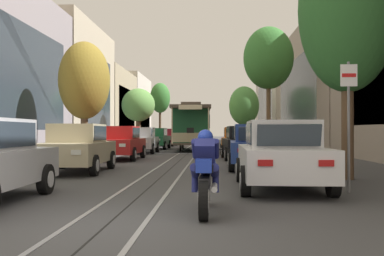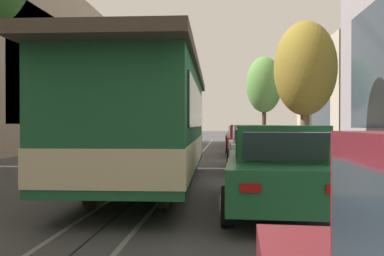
{
  "view_description": "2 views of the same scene",
  "coord_description": "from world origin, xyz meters",
  "px_view_note": "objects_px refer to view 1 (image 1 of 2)",
  "views": [
    {
      "loc": [
        1.51,
        -6.3,
        1.34
      ],
      "look_at": [
        -0.18,
        30.42,
        1.61
      ],
      "focal_mm": 42.17,
      "sensor_mm": 36.0,
      "label": 1
    },
    {
      "loc": [
        -1.89,
        35.17,
        1.6
      ],
      "look_at": [
        0.55,
        7.04,
        1.34
      ],
      "focal_mm": 36.38,
      "sensor_mm": 36.0,
      "label": 2
    }
  ],
  "objects_px": {
    "parked_car_maroon_sixth_left": "(165,137)",
    "street_tree_kerb_right_second": "(268,58)",
    "parked_car_orange_fourth_right": "(237,140)",
    "street_tree_kerb_right_near": "(347,11)",
    "parked_car_white_near_right": "(281,154)",
    "street_tree_kerb_left_fourth": "(160,98)",
    "cable_car_trolley": "(192,127)",
    "street_tree_kerb_left_second": "(84,81)",
    "street_sign_post": "(349,112)",
    "parked_car_beige_second_left": "(77,148)",
    "street_tree_kerb_left_mid": "(138,105)",
    "pedestrian_on_left_pavement": "(277,136)",
    "parked_car_green_fifth_left": "(156,138)",
    "parked_car_blue_second_right": "(256,146)",
    "motorcycle_with_rider": "(205,173)",
    "street_tree_kerb_right_mid": "(244,106)",
    "parked_car_yellow_far_left": "(171,136)",
    "parked_car_silver_fourth_left": "(141,140)",
    "parked_car_black_mid_right": "(244,143)",
    "parked_car_red_mid_left": "(120,143)"
  },
  "relations": [
    {
      "from": "parked_car_maroon_sixth_left",
      "to": "street_tree_kerb_right_second",
      "type": "xyz_separation_m",
      "value": [
        8.23,
        -10.22,
        5.54
      ]
    },
    {
      "from": "parked_car_orange_fourth_right",
      "to": "street_tree_kerb_right_near",
      "type": "bearing_deg",
      "value": -80.83
    },
    {
      "from": "parked_car_white_near_right",
      "to": "street_tree_kerb_left_fourth",
      "type": "xyz_separation_m",
      "value": [
        -8.18,
        45.66,
        4.69
      ]
    },
    {
      "from": "parked_car_maroon_sixth_left",
      "to": "cable_car_trolley",
      "type": "relative_size",
      "value": 0.48
    },
    {
      "from": "street_tree_kerb_left_second",
      "to": "street_tree_kerb_left_fourth",
      "type": "xyz_separation_m",
      "value": [
        0.3,
        32.3,
        1.44
      ]
    },
    {
      "from": "street_tree_kerb_right_near",
      "to": "street_tree_kerb_right_second",
      "type": "xyz_separation_m",
      "value": [
        0.07,
        18.33,
        1.65
      ]
    },
    {
      "from": "street_tree_kerb_right_near",
      "to": "street_sign_post",
      "type": "relative_size",
      "value": 2.47
    },
    {
      "from": "parked_car_beige_second_left",
      "to": "street_tree_kerb_left_mid",
      "type": "height_order",
      "value": "street_tree_kerb_left_mid"
    },
    {
      "from": "street_tree_kerb_right_second",
      "to": "pedestrian_on_left_pavement",
      "type": "bearing_deg",
      "value": 79.07
    },
    {
      "from": "parked_car_beige_second_left",
      "to": "street_sign_post",
      "type": "height_order",
      "value": "street_sign_post"
    },
    {
      "from": "parked_car_beige_second_left",
      "to": "street_tree_kerb_left_fourth",
      "type": "distance_m",
      "value": 41.88
    },
    {
      "from": "parked_car_green_fifth_left",
      "to": "street_tree_kerb_left_second",
      "type": "bearing_deg",
      "value": -103.95
    },
    {
      "from": "parked_car_maroon_sixth_left",
      "to": "parked_car_white_near_right",
      "type": "xyz_separation_m",
      "value": [
        5.98,
        -30.72,
        0.0
      ]
    },
    {
      "from": "parked_car_orange_fourth_right",
      "to": "parked_car_beige_second_left",
      "type": "bearing_deg",
      "value": -115.81
    },
    {
      "from": "parked_car_white_near_right",
      "to": "parked_car_blue_second_right",
      "type": "bearing_deg",
      "value": 90.43
    },
    {
      "from": "pedestrian_on_left_pavement",
      "to": "cable_car_trolley",
      "type": "bearing_deg",
      "value": -127.41
    },
    {
      "from": "parked_car_orange_fourth_right",
      "to": "motorcycle_with_rider",
      "type": "height_order",
      "value": "parked_car_orange_fourth_right"
    },
    {
      "from": "parked_car_orange_fourth_right",
      "to": "street_tree_kerb_left_fourth",
      "type": "xyz_separation_m",
      "value": [
        -8.06,
        29.3,
        4.69
      ]
    },
    {
      "from": "street_tree_kerb_right_mid",
      "to": "street_tree_kerb_right_near",
      "type": "bearing_deg",
      "value": -89.8
    },
    {
      "from": "parked_car_yellow_far_left",
      "to": "motorcycle_with_rider",
      "type": "bearing_deg",
      "value": -83.89
    },
    {
      "from": "parked_car_beige_second_left",
      "to": "parked_car_silver_fourth_left",
      "type": "height_order",
      "value": "same"
    },
    {
      "from": "parked_car_yellow_far_left",
      "to": "parked_car_green_fifth_left",
      "type": "bearing_deg",
      "value": -89.76
    },
    {
      "from": "parked_car_blue_second_right",
      "to": "pedestrian_on_left_pavement",
      "type": "relative_size",
      "value": 2.8
    },
    {
      "from": "parked_car_black_mid_right",
      "to": "street_tree_kerb_left_second",
      "type": "relative_size",
      "value": 0.72
    },
    {
      "from": "parked_car_yellow_far_left",
      "to": "street_tree_kerb_right_near",
      "type": "relative_size",
      "value": 0.62
    },
    {
      "from": "parked_car_red_mid_left",
      "to": "pedestrian_on_left_pavement",
      "type": "relative_size",
      "value": 2.77
    },
    {
      "from": "pedestrian_on_left_pavement",
      "to": "parked_car_maroon_sixth_left",
      "type": "bearing_deg",
      "value": -176.04
    },
    {
      "from": "parked_car_yellow_far_left",
      "to": "parked_car_orange_fourth_right",
      "type": "relative_size",
      "value": 1.0
    },
    {
      "from": "parked_car_yellow_far_left",
      "to": "parked_car_white_near_right",
      "type": "bearing_deg",
      "value": -80.78
    },
    {
      "from": "cable_car_trolley",
      "to": "street_sign_post",
      "type": "xyz_separation_m",
      "value": [
        4.47,
        -22.3,
        0.11
      ]
    },
    {
      "from": "street_tree_kerb_left_second",
      "to": "motorcycle_with_rider",
      "type": "xyz_separation_m",
      "value": [
        6.78,
        -16.48,
        -3.4
      ]
    },
    {
      "from": "parked_car_silver_fourth_left",
      "to": "parked_car_green_fifth_left",
      "type": "bearing_deg",
      "value": 89.27
    },
    {
      "from": "street_tree_kerb_left_second",
      "to": "street_tree_kerb_right_near",
      "type": "distance_m",
      "value": 15.46
    },
    {
      "from": "parked_car_yellow_far_left",
      "to": "street_tree_kerb_right_near",
      "type": "height_order",
      "value": "street_tree_kerb_right_near"
    },
    {
      "from": "parked_car_yellow_far_left",
      "to": "street_tree_kerb_left_mid",
      "type": "xyz_separation_m",
      "value": [
        -2.39,
        -6.52,
        2.92
      ]
    },
    {
      "from": "parked_car_black_mid_right",
      "to": "cable_car_trolley",
      "type": "xyz_separation_m",
      "value": [
        -2.98,
        10.7,
        0.86
      ]
    },
    {
      "from": "parked_car_black_mid_right",
      "to": "street_tree_kerb_left_mid",
      "type": "distance_m",
      "value": 21.29
    },
    {
      "from": "street_tree_kerb_right_near",
      "to": "street_sign_post",
      "type": "bearing_deg",
      "value": -105.92
    },
    {
      "from": "parked_car_silver_fourth_left",
      "to": "parked_car_maroon_sixth_left",
      "type": "distance_m",
      "value": 13.6
    },
    {
      "from": "parked_car_white_near_right",
      "to": "street_tree_kerb_right_second",
      "type": "bearing_deg",
      "value": 83.75
    },
    {
      "from": "street_tree_kerb_left_fourth",
      "to": "cable_car_trolley",
      "type": "bearing_deg",
      "value": -78.0
    },
    {
      "from": "street_tree_kerb_left_fourth",
      "to": "street_sign_post",
      "type": "xyz_separation_m",
      "value": [
        9.56,
        -46.26,
        -3.72
      ]
    },
    {
      "from": "street_tree_kerb_left_fourth",
      "to": "pedestrian_on_left_pavement",
      "type": "relative_size",
      "value": 4.71
    },
    {
      "from": "parked_car_orange_fourth_right",
      "to": "street_tree_kerb_right_mid",
      "type": "bearing_deg",
      "value": 85.1
    },
    {
      "from": "parked_car_beige_second_left",
      "to": "parked_car_black_mid_right",
      "type": "xyz_separation_m",
      "value": [
        5.94,
        6.9,
        0.0
      ]
    },
    {
      "from": "parked_car_red_mid_left",
      "to": "street_tree_kerb_right_mid",
      "type": "height_order",
      "value": "street_tree_kerb_right_mid"
    },
    {
      "from": "street_tree_kerb_right_mid",
      "to": "parked_car_blue_second_right",
      "type": "bearing_deg",
      "value": -93.31
    },
    {
      "from": "motorcycle_with_rider",
      "to": "pedestrian_on_left_pavement",
      "type": "distance_m",
      "value": 35.09
    },
    {
      "from": "parked_car_maroon_sixth_left",
      "to": "pedestrian_on_left_pavement",
      "type": "relative_size",
      "value": 2.8
    },
    {
      "from": "parked_car_maroon_sixth_left",
      "to": "pedestrian_on_left_pavement",
      "type": "height_order",
      "value": "parked_car_maroon_sixth_left"
    }
  ]
}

